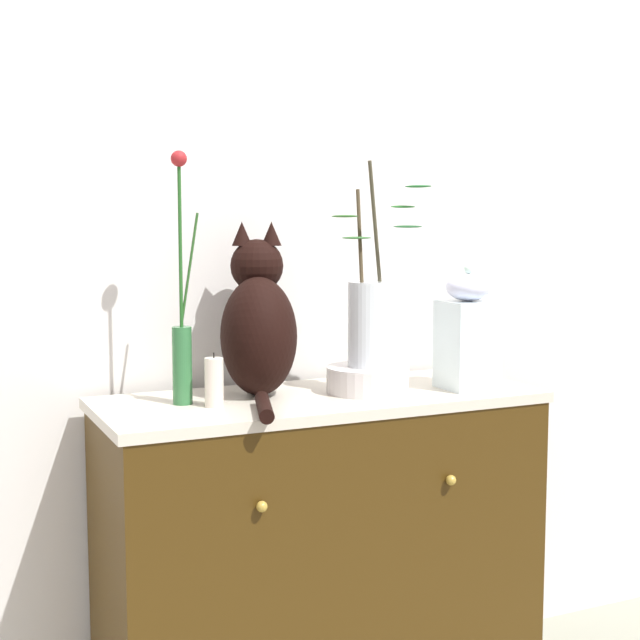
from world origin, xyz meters
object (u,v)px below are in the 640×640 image
candle_pillar (214,382)px  cat_sitting (258,325)px  sideboard (320,561)px  bowl_porcelain (368,379)px  vase_glass_clear (369,318)px  vase_slim_green (182,335)px  jar_lidded_porcelain (468,333)px

candle_pillar → cat_sitting: bearing=33.5°
sideboard → bowl_porcelain: 0.46m
vase_glass_clear → candle_pillar: (-0.39, -0.01, -0.13)m
vase_slim_green → bowl_porcelain: vase_slim_green is taller
vase_slim_green → vase_glass_clear: 0.45m
bowl_porcelain → sideboard: bearing=171.0°
sideboard → vase_glass_clear: bearing=-9.7°
vase_slim_green → candle_pillar: bearing=-46.0°
cat_sitting → bowl_porcelain: cat_sitting is taller
jar_lidded_porcelain → candle_pillar: jar_lidded_porcelain is taller
cat_sitting → candle_pillar: 0.21m
sideboard → vase_slim_green: vase_slim_green is taller
vase_glass_clear → candle_pillar: bearing=-179.1°
jar_lidded_porcelain → candle_pillar: (-0.64, 0.05, -0.08)m
bowl_porcelain → jar_lidded_porcelain: jar_lidded_porcelain is taller
vase_slim_green → bowl_porcelain: 0.47m
cat_sitting → vase_glass_clear: vase_glass_clear is taller
bowl_porcelain → candle_pillar: bearing=-178.8°
candle_pillar → vase_glass_clear: bearing=0.9°
vase_slim_green → bowl_porcelain: bearing=-6.3°
jar_lidded_porcelain → bowl_porcelain: bearing=167.3°
sideboard → bowl_porcelain: bowl_porcelain is taller
bowl_porcelain → candle_pillar: 0.39m
vase_slim_green → jar_lidded_porcelain: bearing=-8.6°
sideboard → cat_sitting: (-0.13, 0.07, 0.58)m
vase_slim_green → vase_glass_clear: vase_slim_green is taller
candle_pillar → bowl_porcelain: bearing=1.2°
cat_sitting → bowl_porcelain: 0.30m
vase_slim_green → candle_pillar: vase_slim_green is taller
jar_lidded_porcelain → candle_pillar: bearing=175.7°
vase_slim_green → vase_glass_clear: bearing=-6.5°
jar_lidded_porcelain → candle_pillar: 0.65m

